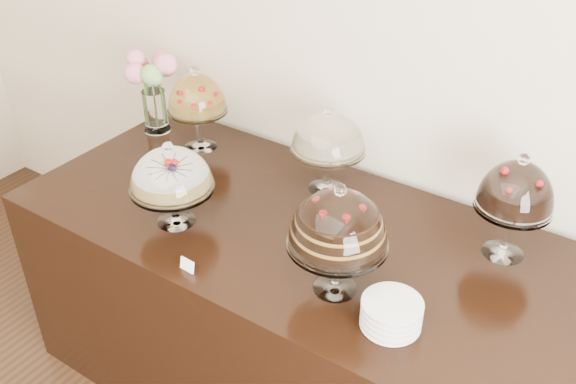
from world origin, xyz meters
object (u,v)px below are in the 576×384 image
Objects in this scene: cake_stand_sugar_sponge at (171,174)px; cake_stand_cheesecake at (328,137)px; cake_stand_choco_layer at (338,224)px; cake_stand_fruit_tart at (197,97)px; display_counter at (295,313)px; flower_vase at (153,79)px; plate_stack at (391,314)px; cake_stand_dark_choco at (516,191)px.

cake_stand_sugar_sponge is 0.94× the size of cake_stand_cheesecake.
cake_stand_choco_layer is 0.62m from cake_stand_cheesecake.
cake_stand_cheesecake is 0.94× the size of cake_stand_fruit_tart.
cake_stand_sugar_sponge reaches higher than display_counter.
cake_stand_sugar_sponge is 0.83× the size of flower_vase.
cake_stand_sugar_sponge is at bearing -150.17° from display_counter.
cake_stand_sugar_sponge is at bearing 177.18° from plate_stack.
cake_stand_dark_choco is (0.40, 0.50, -0.00)m from cake_stand_choco_layer.
display_counter is at bearing 144.15° from cake_stand_choco_layer.
cake_stand_sugar_sponge is 0.84× the size of cake_stand_choco_layer.
cake_stand_fruit_tart is 0.27m from flower_vase.
cake_stand_choco_layer is 2.23× the size of plate_stack.
cake_stand_sugar_sponge is 0.63m from cake_stand_cheesecake.
cake_stand_dark_choco reaches higher than plate_stack.
cake_stand_choco_layer reaches higher than cake_stand_cheesecake.
display_counter is at bearing -21.32° from cake_stand_fruit_tart.
cake_stand_choco_layer is 1.37m from flower_vase.
display_counter is 0.81m from cake_stand_choco_layer.
cake_stand_dark_choco is at bearing 21.77° from display_counter.
cake_stand_sugar_sponge is 0.88× the size of cake_stand_fruit_tart.
cake_stand_sugar_sponge is at bearing -179.29° from cake_stand_choco_layer.
cake_stand_fruit_tart is at bearing 156.10° from plate_stack.
display_counter is 1.04m from cake_stand_dark_choco.
flower_vase is (-1.68, 0.01, 0.00)m from cake_stand_dark_choco.
plate_stack is (0.23, -0.05, -0.22)m from cake_stand_choco_layer.
cake_stand_choco_layer is 1.01× the size of cake_stand_dark_choco.
display_counter is at bearing -158.23° from cake_stand_dark_choco.
cake_stand_cheesecake reaches higher than display_counter.
cake_stand_choco_layer reaches higher than cake_stand_fruit_tart.
cake_stand_choco_layer is (0.30, -0.22, 0.71)m from display_counter.
cake_stand_fruit_tart is (-0.66, -0.02, 0.01)m from cake_stand_cheesecake.
plate_stack is at bearing -107.05° from cake_stand_dark_choco.
plate_stack is (0.53, -0.27, 0.50)m from display_counter.
flower_vase is (-1.28, 0.51, -0.00)m from cake_stand_choco_layer.
cake_stand_choco_layer is (0.70, 0.01, 0.05)m from cake_stand_sugar_sponge.
cake_stand_dark_choco is at bearing 72.95° from plate_stack.
flower_vase is 2.24× the size of plate_stack.
display_counter is 0.80m from cake_stand_sugar_sponge.
cake_stand_fruit_tart reaches higher than cake_stand_sugar_sponge.
flower_vase is at bearing 177.14° from cake_stand_fruit_tart.
plate_stack is at bearing -44.72° from cake_stand_cheesecake.
cake_stand_dark_choco reaches higher than cake_stand_fruit_tart.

